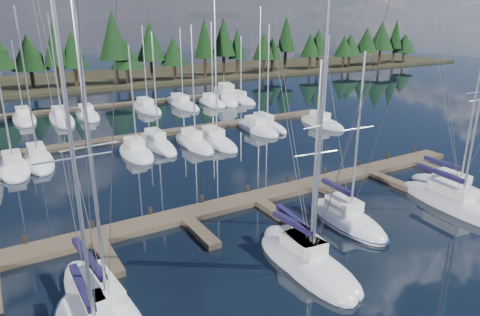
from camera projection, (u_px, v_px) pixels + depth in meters
ground at (190, 158)px, 43.04m from camera, size 260.00×260.00×0.00m
far_shore at (75, 81)px, 91.91m from camera, size 220.00×30.00×0.60m
main_dock at (259, 201)px, 32.65m from camera, size 44.00×6.13×0.90m
back_docks at (132, 118)px, 58.95m from camera, size 50.00×21.80×0.40m
front_sailboat_0 at (105, 309)px, 20.48m from camera, size 3.66×10.80×15.60m
front_sailboat_2 at (307, 262)px, 24.36m from camera, size 3.31×7.99×15.28m
front_sailboat_3 at (305, 259)px, 24.71m from camera, size 3.87×9.18×12.45m
front_sailboat_4 at (346, 219)px, 29.56m from camera, size 3.36×7.75×12.45m
front_sailboat_5 at (455, 204)px, 31.83m from camera, size 3.44×10.24×14.98m
front_sailboat_6 at (454, 191)px, 34.32m from camera, size 2.88×8.16×15.07m
back_sailboat_rows at (139, 125)px, 54.88m from camera, size 46.50×32.71×15.92m
motor_yacht_right at (226, 98)px, 71.14m from camera, size 5.84×10.70×5.10m
tree_line at (76, 50)px, 81.28m from camera, size 186.25×12.31×14.37m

